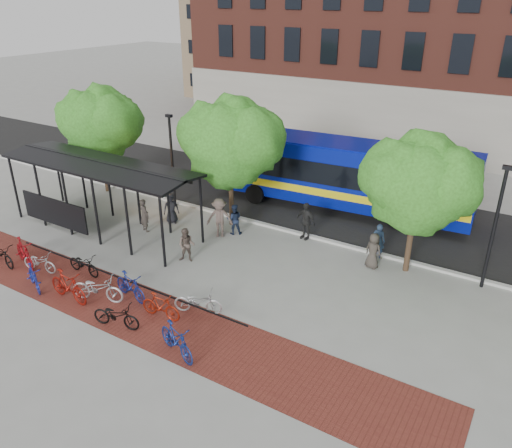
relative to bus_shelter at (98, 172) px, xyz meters
The scene contains 32 objects.
ground 8.68m from the bus_shelter, ahead, with size 160.00×160.00×0.00m, color #9E9E99.
asphalt_street 12.12m from the bus_shelter, 46.19° to the left, with size 160.00×8.00×0.01m, color black.
curb 9.74m from the bus_shelter, 28.84° to the left, with size 160.00×0.25×0.12m, color #B7B7B2.
brick_strip 8.19m from the bus_shelter, 36.40° to the right, with size 24.00×3.00×0.01m, color maroon.
bike_rack_rail 6.74m from the bus_shelter, 36.84° to the right, with size 12.00×0.05×0.95m, color black.
bus_shelter is the anchor object (origin of this frame).
tree_a 5.52m from the bus_shelter, 134.60° to the left, with size 4.90×4.00×6.18m.
tree_b 6.64m from the bus_shelter, 36.21° to the left, with size 5.15×4.20×6.47m.
tree_c 14.77m from the bus_shelter, 15.06° to the left, with size 4.66×3.80×5.92m.
lamp_post_left 4.24m from the bus_shelter, 74.47° to the left, with size 0.35×0.20×5.12m.
lamp_post_right 17.61m from the bus_shelter, 13.39° to the left, with size 0.35×0.20×5.12m.
bus 12.47m from the bus_shelter, 43.85° to the left, with size 13.97×4.07×3.72m.
bike_0 5.64m from the bus_shelter, 101.53° to the right, with size 0.67×1.93×1.02m, color black.
bike_1 5.08m from the bus_shelter, 90.93° to the right, with size 0.58×2.07×1.24m, color maroon.
bike_2 5.22m from the bus_shelter, 78.90° to the right, with size 0.59×1.69×0.89m, color #B4B4B7.
bike_3 6.31m from the bus_shelter, 70.97° to the right, with size 0.48×1.71×1.03m, color navy.
bike_4 5.16m from the bus_shelter, 53.80° to the right, with size 0.61×1.75×0.92m, color black.
bike_5 6.90m from the bus_shelter, 54.80° to the right, with size 0.59×2.09×1.25m, color maroon.
bike_6 7.11m from the bus_shelter, 45.08° to the right, with size 0.73×2.10×1.10m, color #B2B2B5.
bike_7 7.35m from the bus_shelter, 34.94° to the right, with size 0.52×1.83×1.10m, color navy.
bike_8 8.96m from the bus_shelter, 40.33° to the right, with size 0.64×1.83×0.96m, color black.
bike_9 9.03m from the bus_shelter, 29.88° to the right, with size 0.47×1.66×1.00m, color maroon.
bike_10 9.46m from the bus_shelter, 21.59° to the right, with size 0.64×1.82×0.96m, color #B2B2B5.
bike_11 11.18m from the bus_shelter, 31.02° to the right, with size 0.55×1.95×1.17m, color navy.
pedestrian_0 4.00m from the bus_shelter, 43.68° to the left, with size 0.78×0.51×1.59m, color black.
pedestrian_1 3.02m from the bus_shelter, 23.20° to the left, with size 0.62×0.41×1.70m, color #37302C.
pedestrian_2 6.92m from the bus_shelter, 26.27° to the left, with size 0.75×0.59×1.55m, color #1B253F.
pedestrian_3 6.25m from the bus_shelter, 22.92° to the left, with size 1.27×0.73×1.96m, color brown.
pedestrian_4 10.25m from the bus_shelter, 25.23° to the left, with size 1.08×0.45×1.85m, color #252525.
pedestrian_6 13.39m from the bus_shelter, 14.25° to the left, with size 0.79×0.51×1.61m, color #3C3630.
pedestrian_7 13.56m from the bus_shelter, 18.65° to the left, with size 0.59×0.39×1.63m, color #21334E.
pedestrian_8 6.09m from the bus_shelter, ahead, with size 0.76×0.59×1.57m, color brown.
Camera 1 is at (10.26, -15.86, 10.81)m, focal length 35.00 mm.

